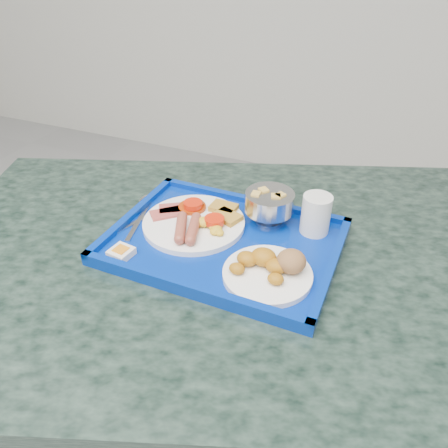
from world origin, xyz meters
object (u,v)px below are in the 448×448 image
(table, at_px, (221,318))
(juice_cup, at_px, (316,213))
(tray, at_px, (224,242))
(bread_plate, at_px, (271,268))
(fruit_bowl, at_px, (269,203))
(main_plate, at_px, (196,221))

(table, distance_m, juice_cup, 0.33)
(tray, bearing_deg, bread_plate, -29.68)
(tray, xyz_separation_m, fruit_bowl, (0.06, 0.10, 0.05))
(table, bearing_deg, tray, 92.77)
(fruit_bowl, bearing_deg, juice_cup, 0.82)
(table, distance_m, tray, 0.21)
(bread_plate, height_order, juice_cup, juice_cup)
(tray, height_order, juice_cup, juice_cup)
(main_plate, xyz_separation_m, bread_plate, (0.20, -0.10, 0.01))
(bread_plate, bearing_deg, tray, 150.32)
(table, relative_size, tray, 3.05)
(table, xyz_separation_m, main_plate, (-0.08, 0.05, 0.22))
(fruit_bowl, relative_size, juice_cup, 1.24)
(table, relative_size, main_plate, 6.45)
(table, bearing_deg, main_plate, 149.05)
(main_plate, bearing_deg, bread_plate, -25.69)
(tray, height_order, fruit_bowl, fruit_bowl)
(main_plate, bearing_deg, juice_cup, 18.09)
(table, distance_m, main_plate, 0.24)
(table, xyz_separation_m, fruit_bowl, (0.06, 0.12, 0.26))
(tray, bearing_deg, table, -87.23)
(tray, distance_m, juice_cup, 0.20)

